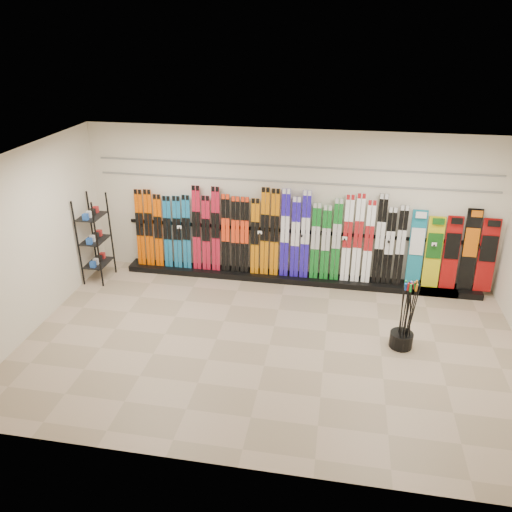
# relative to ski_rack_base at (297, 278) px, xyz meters

# --- Properties ---
(floor) EXTENTS (8.00, 8.00, 0.00)m
(floor) POSITION_rel_ski_rack_base_xyz_m (-0.22, -2.28, -0.06)
(floor) COLOR gray
(floor) RESTS_ON ground
(back_wall) EXTENTS (8.00, 0.00, 8.00)m
(back_wall) POSITION_rel_ski_rack_base_xyz_m (-0.22, 0.22, 1.44)
(back_wall) COLOR beige
(back_wall) RESTS_ON floor
(left_wall) EXTENTS (0.00, 5.00, 5.00)m
(left_wall) POSITION_rel_ski_rack_base_xyz_m (-4.22, -2.28, 1.44)
(left_wall) COLOR beige
(left_wall) RESTS_ON floor
(ceiling) EXTENTS (8.00, 8.00, 0.00)m
(ceiling) POSITION_rel_ski_rack_base_xyz_m (-0.22, -2.28, 2.94)
(ceiling) COLOR silver
(ceiling) RESTS_ON back_wall
(ski_rack_base) EXTENTS (8.00, 0.40, 0.12)m
(ski_rack_base) POSITION_rel_ski_rack_base_xyz_m (0.00, 0.00, 0.00)
(ski_rack_base) COLOR black
(ski_rack_base) RESTS_ON floor
(skis) EXTENTS (5.37, 0.18, 1.78)m
(skis) POSITION_rel_ski_rack_base_xyz_m (-0.65, 0.02, 0.88)
(skis) COLOR #D94F00
(skis) RESTS_ON ski_rack_base
(snowboards) EXTENTS (1.58, 0.24, 1.57)m
(snowboards) POSITION_rel_ski_rack_base_xyz_m (2.88, 0.07, 0.78)
(snowboards) COLOR #14728C
(snowboards) RESTS_ON ski_rack_base
(accessory_rack) EXTENTS (0.40, 0.60, 1.75)m
(accessory_rack) POSITION_rel_ski_rack_base_xyz_m (-3.97, -0.58, 0.81)
(accessory_rack) COLOR black
(accessory_rack) RESTS_ON floor
(pole_bin) EXTENTS (0.37, 0.37, 0.25)m
(pole_bin) POSITION_rel_ski_rack_base_xyz_m (1.87, -1.95, 0.07)
(pole_bin) COLOR black
(pole_bin) RESTS_ON floor
(ski_poles) EXTENTS (0.27, 0.26, 1.18)m
(ski_poles) POSITION_rel_ski_rack_base_xyz_m (1.89, -2.00, 0.55)
(ski_poles) COLOR black
(ski_poles) RESTS_ON pole_bin
(slatwall_rail_0) EXTENTS (7.60, 0.02, 0.03)m
(slatwall_rail_0) POSITION_rel_ski_rack_base_xyz_m (-0.22, 0.20, 1.94)
(slatwall_rail_0) COLOR gray
(slatwall_rail_0) RESTS_ON back_wall
(slatwall_rail_1) EXTENTS (7.60, 0.02, 0.03)m
(slatwall_rail_1) POSITION_rel_ski_rack_base_xyz_m (-0.22, 0.20, 2.24)
(slatwall_rail_1) COLOR gray
(slatwall_rail_1) RESTS_ON back_wall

